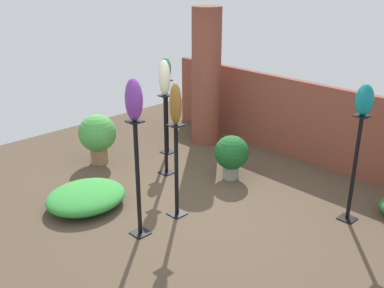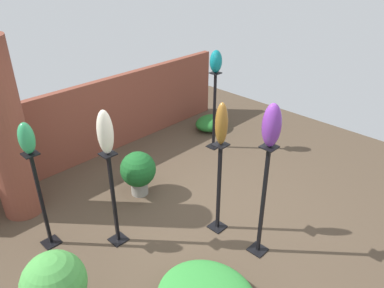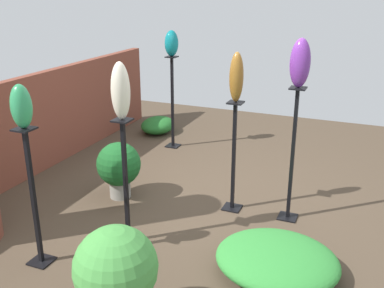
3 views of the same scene
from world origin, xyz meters
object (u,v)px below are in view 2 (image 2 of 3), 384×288
object	(u,v)px
art_vase_teal	(216,61)
pedestal_violet	(263,206)
art_vase_jade	(27,138)
potted_plant_walkway_edge	(55,286)
art_vase_violet	(272,125)
pedestal_jade	(42,205)
potted_plant_near_pillar	(138,171)
art_vase_ivory	(105,132)
pedestal_bronze	(219,192)
pedestal_teal	(214,114)
brick_pillar	(5,133)
art_vase_bronze	(222,124)
pedestal_ivory	(114,203)

from	to	relation	value
art_vase_teal	pedestal_violet	bearing A→B (deg)	-126.73
art_vase_jade	potted_plant_walkway_edge	size ratio (longest dim) A/B	0.45
art_vase_violet	potted_plant_walkway_edge	size ratio (longest dim) A/B	0.58
pedestal_jade	potted_plant_near_pillar	bearing A→B (deg)	1.35
art_vase_ivory	pedestal_bronze	bearing A→B (deg)	-34.84
art_vase_violet	pedestal_jade	bearing A→B (deg)	131.54
pedestal_teal	pedestal_violet	distance (m)	2.64
brick_pillar	art_vase_jade	xyz separation A→B (m)	(-0.06, -0.88, 0.27)
art_vase_ivory	pedestal_violet	bearing A→B (deg)	-51.49
pedestal_bronze	art_vase_teal	size ratio (longest dim) A/B	3.32
art_vase_bronze	brick_pillar	bearing A→B (deg)	126.52
brick_pillar	pedestal_bronze	world-z (taller)	brick_pillar
art_vase_teal	pedestal_ivory	bearing A→B (deg)	-164.10
pedestal_jade	art_vase_ivory	bearing A→B (deg)	-42.12
pedestal_ivory	potted_plant_near_pillar	size ratio (longest dim) A/B	1.85
pedestal_violet	art_vase_violet	xyz separation A→B (m)	(0.00, 0.00, 1.01)
pedestal_violet	pedestal_teal	bearing A→B (deg)	53.27
art_vase_bronze	art_vase_teal	world-z (taller)	art_vase_teal
pedestal_jade	pedestal_bronze	bearing A→B (deg)	-37.70
pedestal_teal	art_vase_jade	size ratio (longest dim) A/B	3.80
art_vase_bronze	potted_plant_near_pillar	xyz separation A→B (m)	(-0.23, 1.32, -1.11)
pedestal_ivory	art_vase_ivory	xyz separation A→B (m)	(-0.00, 0.00, 0.94)
art_vase_bronze	art_vase_teal	bearing A→B (deg)	42.84
pedestal_jade	potted_plant_walkway_edge	size ratio (longest dim) A/B	1.56
art_vase_ivory	art_vase_violet	world-z (taller)	art_vase_violet
pedestal_ivory	art_vase_bronze	bearing A→B (deg)	-34.84
art_vase_jade	potted_plant_near_pillar	distance (m)	1.79
pedestal_violet	art_vase_teal	size ratio (longest dim) A/B	3.86
pedestal_jade	art_vase_bronze	xyz separation A→B (m)	(1.67, -1.29, 0.91)
brick_pillar	potted_plant_walkway_edge	world-z (taller)	brick_pillar
art_vase_ivory	pedestal_teal	bearing A→B (deg)	15.90
pedestal_teal	art_vase_jade	world-z (taller)	art_vase_jade
art_vase_ivory	art_vase_violet	distance (m)	1.74
brick_pillar	art_vase_violet	world-z (taller)	brick_pillar
pedestal_bronze	art_vase_ivory	world-z (taller)	art_vase_ivory
pedestal_violet	pedestal_bronze	bearing A→B (deg)	92.59
pedestal_bronze	pedestal_teal	size ratio (longest dim) A/B	0.89
brick_pillar	art_vase_bronze	world-z (taller)	brick_pillar
pedestal_jade	art_vase_violet	distance (m)	2.78
pedestal_ivory	potted_plant_walkway_edge	world-z (taller)	pedestal_ivory
art_vase_jade	potted_plant_near_pillar	world-z (taller)	art_vase_jade
pedestal_teal	art_vase_ivory	bearing A→B (deg)	-164.10
art_vase_jade	potted_plant_walkway_edge	xyz separation A→B (m)	(-0.44, -1.10, -0.98)
brick_pillar	potted_plant_walkway_edge	xyz separation A→B (m)	(-0.51, -1.97, -0.71)
pedestal_jade	pedestal_violet	bearing A→B (deg)	-48.46
brick_pillar	pedestal_violet	xyz separation A→B (m)	(1.63, -2.79, -0.53)
pedestal_jade	pedestal_ivory	bearing A→B (deg)	-42.12
art_vase_ivory	art_vase_bronze	world-z (taller)	art_vase_ivory
pedestal_teal	art_vase_bronze	distance (m)	2.35
art_vase_jade	art_vase_violet	distance (m)	2.56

